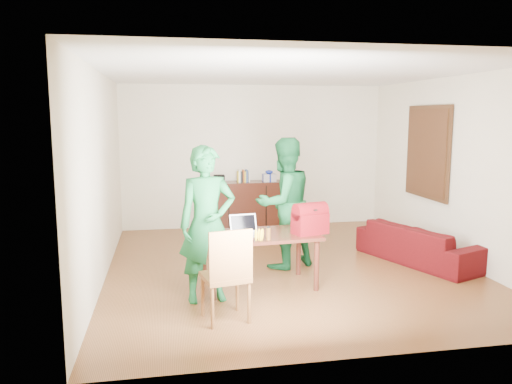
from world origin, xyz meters
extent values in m
cube|color=#4E2D13|center=(0.00, 0.00, -0.05)|extent=(5.00, 5.50, 0.10)
cube|color=white|center=(0.00, 0.00, 2.75)|extent=(5.00, 5.50, 0.10)
cube|color=beige|center=(0.00, 2.80, 1.35)|extent=(5.00, 0.10, 2.70)
cube|color=beige|center=(0.00, -2.80, 1.35)|extent=(5.00, 0.10, 2.70)
cube|color=beige|center=(-2.55, 0.00, 1.35)|extent=(0.10, 5.50, 2.70)
cube|color=beige|center=(2.55, 0.00, 1.35)|extent=(0.10, 5.50, 2.70)
cube|color=#3F2614|center=(2.46, 0.70, 1.55)|extent=(0.04, 1.28, 1.48)
cube|color=#4D3217|center=(2.43, 0.70, 1.55)|extent=(0.01, 1.18, 1.36)
cube|color=#32180D|center=(-0.20, 2.51, 0.45)|extent=(1.40, 0.45, 0.90)
cube|color=black|center=(-0.70, 2.51, 0.97)|extent=(0.20, 0.14, 0.14)
cube|color=silver|center=(0.25, 2.51, 0.97)|extent=(0.24, 0.22, 0.14)
ellipsoid|color=#182B9D|center=(0.25, 2.51, 1.08)|extent=(0.14, 0.14, 0.07)
cube|color=#32180D|center=(-0.56, -0.74, 0.66)|extent=(1.50, 0.92, 0.04)
cylinder|color=#32180D|center=(-1.18, -1.11, 0.32)|extent=(0.06, 0.06, 0.64)
cylinder|color=#32180D|center=(0.10, -1.01, 0.32)|extent=(0.06, 0.06, 0.64)
cylinder|color=#32180D|center=(-1.23, -0.46, 0.32)|extent=(0.06, 0.06, 0.64)
cylinder|color=#32180D|center=(0.05, -0.36, 0.32)|extent=(0.06, 0.06, 0.64)
cube|color=brown|center=(-1.10, -1.69, 0.46)|extent=(0.53, 0.51, 0.05)
cube|color=brown|center=(-1.06, -1.88, 0.74)|extent=(0.45, 0.12, 0.52)
imported|color=#13592B|center=(-1.23, -1.09, 0.90)|extent=(0.71, 0.51, 1.80)
imported|color=#13592B|center=(-0.06, 0.03, 0.92)|extent=(1.09, 0.99, 1.83)
cube|color=white|center=(-0.72, -0.80, 0.69)|extent=(0.37, 0.28, 0.02)
cube|color=black|center=(-0.72, -0.80, 0.81)|extent=(0.35, 0.13, 0.22)
cylinder|color=#583414|center=(-0.51, -1.05, 0.76)|extent=(0.07, 0.07, 0.16)
cube|color=maroon|center=(0.06, -0.84, 0.83)|extent=(0.47, 0.34, 0.31)
imported|color=#380711|center=(1.95, -0.11, 0.28)|extent=(1.36, 2.03, 0.55)
camera|label=1|loc=(-1.68, -6.66, 2.12)|focal=35.00mm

